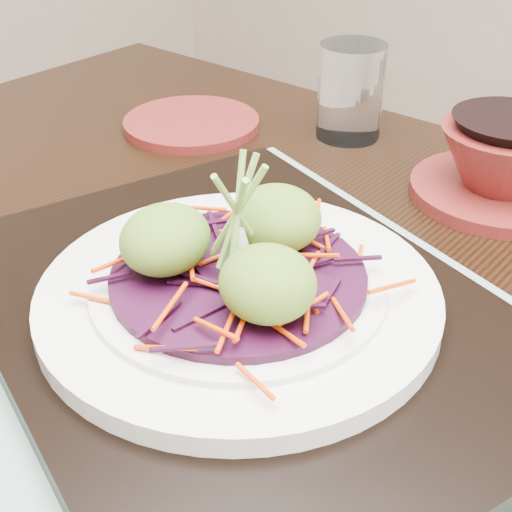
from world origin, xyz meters
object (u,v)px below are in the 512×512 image
Objects in this scene: serving_tray at (239,315)px; water_glass at (351,91)px; terracotta_side_plate at (192,123)px; terracotta_bowl_set at (503,167)px; dining_table at (277,401)px; white_plate at (239,293)px.

water_glass is (-0.12, 0.35, 0.04)m from serving_tray.
terracotta_side_plate is 0.78× the size of terracotta_bowl_set.
terracotta_bowl_set is (0.06, 0.27, 0.13)m from dining_table.
dining_table is 2.87× the size of serving_tray.
dining_table is at bearing -103.21° from terracotta_bowl_set.
white_plate is at bearing 34.05° from serving_tray.
serving_tray is 2.13× the size of terracotta_bowl_set.
serving_tray is 2.73× the size of terracotta_side_plate.
terracotta_bowl_set reaches higher than white_plate.
terracotta_side_plate is (-0.28, 0.26, -0.01)m from serving_tray.
dining_table is 11.87× the size of water_glass.
white_plate is (0.00, 0.00, 0.02)m from serving_tray.
white_plate is at bearing -102.43° from terracotta_bowl_set.
terracotta_bowl_set reaches higher than dining_table.
serving_tray reaches higher than terracotta_side_plate.
white_plate is 2.69× the size of water_glass.
terracotta_side_plate is at bearing 136.95° from white_plate.
terracotta_bowl_set is at bearing 97.58° from serving_tray.
serving_tray is 4.14× the size of water_glass.
serving_tray is 1.54× the size of white_plate.
terracotta_bowl_set is (0.35, 0.05, 0.03)m from terracotta_side_plate.
white_plate is (-0.01, -0.04, 0.13)m from dining_table.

